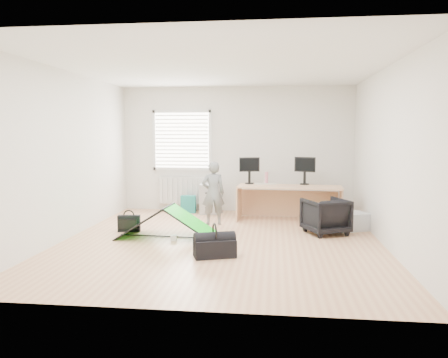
# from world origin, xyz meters

# --- Properties ---
(ground) EXTENTS (5.50, 5.50, 0.00)m
(ground) POSITION_xyz_m (0.00, 0.00, 0.00)
(ground) COLOR tan
(ground) RESTS_ON ground
(back_wall) EXTENTS (5.00, 0.02, 2.70)m
(back_wall) POSITION_xyz_m (0.00, 2.75, 1.35)
(back_wall) COLOR silver
(back_wall) RESTS_ON ground
(window) EXTENTS (1.20, 0.06, 1.20)m
(window) POSITION_xyz_m (-1.20, 2.71, 1.55)
(window) COLOR silver
(window) RESTS_ON back_wall
(radiator) EXTENTS (1.00, 0.12, 0.60)m
(radiator) POSITION_xyz_m (-1.20, 2.67, 0.45)
(radiator) COLOR silver
(radiator) RESTS_ON back_wall
(desk) EXTENTS (2.04, 0.77, 0.68)m
(desk) POSITION_xyz_m (1.12, 1.78, 0.34)
(desk) COLOR tan
(desk) RESTS_ON ground
(filing_cabinet) EXTENTS (0.44, 0.57, 0.63)m
(filing_cabinet) POSITION_xyz_m (-0.54, 2.43, 0.32)
(filing_cabinet) COLOR #A3A6A8
(filing_cabinet) RESTS_ON ground
(monitor_left) EXTENTS (0.42, 0.20, 0.39)m
(monitor_left) POSITION_xyz_m (0.32, 2.05, 0.88)
(monitor_left) COLOR black
(monitor_left) RESTS_ON desk
(monitor_right) EXTENTS (0.42, 0.25, 0.40)m
(monitor_right) POSITION_xyz_m (1.43, 2.05, 0.88)
(monitor_right) COLOR black
(monitor_right) RESTS_ON desk
(keyboard) EXTENTS (0.45, 0.20, 0.02)m
(keyboard) POSITION_xyz_m (0.65, 2.03, 0.69)
(keyboard) COLOR beige
(keyboard) RESTS_ON desk
(thermos) EXTENTS (0.07, 0.07, 0.24)m
(thermos) POSITION_xyz_m (0.67, 2.07, 0.80)
(thermos) COLOR #CB7183
(thermos) RESTS_ON desk
(office_chair) EXTENTS (0.87, 0.88, 0.61)m
(office_chair) POSITION_xyz_m (1.70, 0.72, 0.31)
(office_chair) COLOR black
(office_chair) RESTS_ON ground
(person) EXTENTS (0.49, 0.38, 1.18)m
(person) POSITION_xyz_m (-0.30, 1.26, 0.59)
(person) COLOR slate
(person) RESTS_ON ground
(kite) EXTENTS (1.70, 0.83, 0.51)m
(kite) POSITION_xyz_m (-0.89, 0.15, 0.26)
(kite) COLOR #15E020
(kite) RESTS_ON ground
(storage_crate) EXTENTS (0.66, 0.57, 0.31)m
(storage_crate) POSITION_xyz_m (2.17, 1.05, 0.15)
(storage_crate) COLOR silver
(storage_crate) RESTS_ON ground
(tote_bag) EXTENTS (0.32, 0.15, 0.37)m
(tote_bag) POSITION_xyz_m (-1.01, 2.39, 0.19)
(tote_bag) COLOR #1D7E75
(tote_bag) RESTS_ON ground
(laptop_bag) EXTENTS (0.39, 0.16, 0.29)m
(laptop_bag) POSITION_xyz_m (-1.68, 0.49, 0.14)
(laptop_bag) COLOR black
(laptop_bag) RESTS_ON ground
(white_box) EXTENTS (0.10, 0.10, 0.09)m
(white_box) POSITION_xyz_m (-0.75, -0.06, 0.04)
(white_box) COLOR silver
(white_box) RESTS_ON ground
(duffel_bag) EXTENTS (0.63, 0.46, 0.25)m
(duffel_bag) POSITION_xyz_m (0.02, -0.89, 0.12)
(duffel_bag) COLOR black
(duffel_bag) RESTS_ON ground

